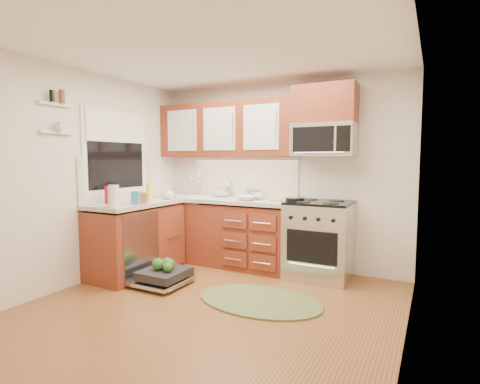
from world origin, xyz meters
The scene contains 38 objects.
floor centered at (0.00, 0.00, 0.00)m, with size 3.50×3.50×0.00m, color brown.
ceiling centered at (0.00, 0.00, 2.50)m, with size 3.50×3.50×0.00m, color white.
wall_back centered at (0.00, 1.75, 1.25)m, with size 3.50×0.04×2.50m, color beige.
wall_front centered at (0.00, -1.75, 1.25)m, with size 3.50×0.04×2.50m, color beige.
wall_left centered at (-1.75, 0.00, 1.25)m, with size 0.04×3.50×2.50m, color beige.
wall_right centered at (1.75, 0.00, 1.25)m, with size 0.04×3.50×2.50m, color beige.
base_cabinet_back centered at (-0.73, 1.45, 0.42)m, with size 2.05×0.60×0.85m, color maroon.
base_cabinet_left centered at (-1.45, 0.52, 0.42)m, with size 0.60×1.25×0.85m, color maroon.
countertop_back centered at (-0.72, 1.44, 0.90)m, with size 2.07×0.64×0.05m, color beige.
countertop_left centered at (-1.44, 0.53, 0.90)m, with size 0.64×1.27×0.05m, color beige.
backsplash_back centered at (-0.73, 1.74, 1.21)m, with size 2.05×0.02×0.57m, color beige.
backsplash_left centered at (-1.74, 0.52, 1.21)m, with size 0.02×1.25×0.57m, color beige.
upper_cabinets centered at (-0.73, 1.57, 1.88)m, with size 2.05×0.35×0.75m, color maroon, non-canonical shape.
cabinet_over_mw centered at (0.68, 1.57, 2.13)m, with size 0.76×0.35×0.47m, color maroon.
range centered at (0.68, 1.43, 0.47)m, with size 0.76×0.64×0.95m, color silver, non-canonical shape.
microwave centered at (0.68, 1.55, 1.70)m, with size 0.76×0.38×0.40m, color silver, non-canonical shape.
sink centered at (-1.25, 1.42, 0.80)m, with size 0.62×0.50×0.26m, color white, non-canonical shape.
dishwasher centered at (-0.86, 0.30, 0.10)m, with size 0.70×0.60×0.20m, color silver, non-canonical shape.
window centered at (-1.74, 0.50, 1.55)m, with size 0.03×1.05×1.05m, color white, non-canonical shape.
window_blind centered at (-1.71, 0.50, 1.88)m, with size 0.02×0.96×0.40m, color white.
shelf_upper centered at (-1.72, -0.35, 2.05)m, with size 0.04×0.40×0.03m, color white.
shelf_lower centered at (-1.72, -0.35, 1.75)m, with size 0.04×0.40×0.03m, color white.
rug centered at (0.36, 0.36, 0.01)m, with size 1.32×0.86×0.02m, color #5D6A3C, non-canonical shape.
skillet centered at (0.40, 1.31, 0.97)m, with size 0.23×0.23×0.04m, color black.
stock_pot centered at (-0.31, 1.60, 0.99)m, with size 0.21×0.21×0.12m, color silver.
cutting_board centered at (0.18, 1.49, 0.94)m, with size 0.31×0.20×0.02m, color tan.
canister centered at (-0.73, 1.65, 1.00)m, with size 0.10×0.10×0.15m, color silver.
paper_towel_roll centered at (-1.25, -0.02, 1.05)m, with size 0.12×0.12×0.25m, color white.
mustard_bottle centered at (-1.35, 0.68, 1.04)m, with size 0.07×0.07×0.23m, color yellow.
red_bottle centered at (-1.62, 0.22, 1.03)m, with size 0.06×0.06×0.21m, color #A20D11.
wooden_box centered at (-1.25, 0.41, 0.99)m, with size 0.13×0.09×0.13m, color brown.
blue_carton centered at (-1.25, 0.32, 1.00)m, with size 0.10×0.06×0.16m, color #2880BD.
bowl_a centered at (-0.28, 1.32, 0.96)m, with size 0.25×0.25×0.06m, color #999999.
bowl_b centered at (-0.81, 1.60, 0.96)m, with size 0.24×0.24×0.08m, color #999999.
cup centered at (-0.15, 1.46, 0.97)m, with size 0.12×0.12×0.10m, color #999999.
soap_bottle_a centered at (-0.76, 1.68, 1.07)m, with size 0.11×0.12×0.30m, color #999999.
soap_bottle_b centered at (-1.34, 1.04, 1.01)m, with size 0.08×0.08×0.17m, color #999999.
soap_bottle_c centered at (-1.25, 0.94, 1.01)m, with size 0.13×0.13×0.17m, color #999999.
Camera 1 is at (1.92, -3.04, 1.46)m, focal length 28.00 mm.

